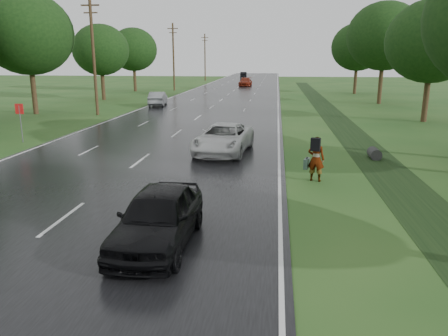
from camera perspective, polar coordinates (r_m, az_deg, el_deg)
ground at (r=14.63m, az=-20.29°, el=-6.36°), size 220.00×220.00×0.00m
road at (r=57.72m, az=0.26°, el=9.32°), size 14.00×180.00×0.04m
edge_stripe_east at (r=57.34m, az=7.07°, el=9.21°), size 0.12×180.00×0.01m
edge_stripe_west at (r=58.86m, az=-6.37°, el=9.35°), size 0.12×180.00×0.01m
center_line at (r=57.71m, az=0.26°, el=9.34°), size 0.12×180.00×0.01m
drainage_ditch at (r=31.62m, az=15.80°, el=4.78°), size 2.20×120.00×0.56m
road_sign at (r=28.61m, az=-25.11°, el=6.29°), size 0.50×0.06×2.30m
utility_pole_mid at (r=40.33m, az=-16.68°, el=14.01°), size 1.60×0.26×10.00m
utility_pole_far at (r=68.95m, az=-6.62°, el=14.33°), size 1.60×0.26×10.00m
utility_pole_distant at (r=98.40m, az=-2.50°, el=14.33°), size 1.60×0.26×10.00m
tree_east_c at (r=38.00m, az=25.56°, el=14.70°), size 7.00×7.00×9.29m
tree_east_d at (r=51.44m, az=20.23°, el=15.84°), size 8.00×8.00×10.76m
tree_east_f at (r=65.09m, az=17.07°, el=14.87°), size 7.20×7.20×9.62m
tree_west_c at (r=42.97m, az=-24.25°, el=15.66°), size 7.80×7.80×10.43m
tree_west_d at (r=55.18m, az=-15.81°, el=14.61°), size 6.60×6.60×8.80m
tree_west_f at (r=68.55m, az=-11.75°, el=14.92°), size 7.00×7.00×9.29m
pedestrian at (r=18.10m, az=11.85°, el=1.24°), size 0.89×0.89×1.85m
white_pickup at (r=23.00m, az=-0.06°, el=3.87°), size 3.07×5.67×1.51m
dark_sedan at (r=11.77m, az=-8.58°, el=-6.32°), size 1.91×4.61×1.56m
silver_sedan at (r=46.79m, az=-8.63°, el=8.93°), size 2.07×4.53×1.44m
far_car_red at (r=79.29m, az=2.82°, el=11.18°), size 2.25×5.19×1.49m
far_car_dark at (r=111.34m, az=2.56°, el=12.04°), size 1.89×4.64×1.50m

